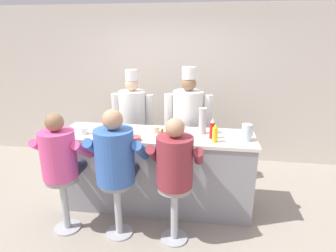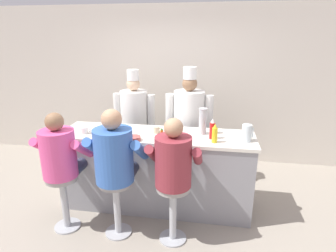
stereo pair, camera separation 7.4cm
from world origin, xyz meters
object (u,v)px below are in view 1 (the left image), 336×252
object	(u,v)px
mustard_bottle_yellow	(215,133)
diner_seated_blue	(116,159)
diner_seated_maroon	(175,166)
ketchup_bottle_red	(212,129)
water_pitcher_clear	(247,132)
cup_stack_steel	(203,121)
diner_seated_pink	(61,158)
coffee_mug_tan	(157,130)
hot_sauce_bottle_orange	(162,135)
cook_in_whites_near	(133,119)
cereal_bowl	(134,139)
cook_in_whites_far	(188,122)
breakfast_plate	(123,135)
coffee_mug_white	(84,131)

from	to	relation	value
mustard_bottle_yellow	diner_seated_blue	distance (m)	1.15
diner_seated_maroon	ketchup_bottle_red	bearing A→B (deg)	56.08
ketchup_bottle_red	water_pitcher_clear	size ratio (longest dim) A/B	1.25
cup_stack_steel	diner_seated_pink	xyz separation A→B (m)	(-1.53, -0.72, -0.28)
coffee_mug_tan	hot_sauce_bottle_orange	bearing A→B (deg)	-67.27
diner_seated_pink	ketchup_bottle_red	bearing A→B (deg)	18.80
cook_in_whites_near	ketchup_bottle_red	bearing A→B (deg)	-37.37
water_pitcher_clear	cereal_bowl	xyz separation A→B (m)	(-1.30, -0.19, -0.08)
ketchup_bottle_red	cup_stack_steel	bearing A→B (deg)	128.40
cup_stack_steel	hot_sauce_bottle_orange	bearing A→B (deg)	-142.50
coffee_mug_tan	diner_seated_pink	distance (m)	1.17
cup_stack_steel	diner_seated_maroon	distance (m)	0.81
ketchup_bottle_red	cereal_bowl	bearing A→B (deg)	-166.89
diner_seated_maroon	diner_seated_pink	bearing A→B (deg)	-180.00
mustard_bottle_yellow	coffee_mug_tan	bearing A→B (deg)	163.56
diner_seated_blue	diner_seated_maroon	world-z (taller)	diner_seated_blue
cup_stack_steel	diner_seated_blue	xyz separation A→B (m)	(-0.89, -0.71, -0.25)
cereal_bowl	cook_in_whites_far	size ratio (longest dim) A/B	0.09
breakfast_plate	coffee_mug_white	xyz separation A→B (m)	(-0.51, -0.00, 0.03)
diner_seated_pink	breakfast_plate	bearing A→B (deg)	40.15
mustard_bottle_yellow	cook_in_whites_near	world-z (taller)	cook_in_whites_near
diner_seated_pink	water_pitcher_clear	bearing A→B (deg)	14.73
diner_seated_maroon	cook_in_whites_near	bearing A→B (deg)	119.53
hot_sauce_bottle_orange	cup_stack_steel	xyz separation A→B (m)	(0.45, 0.35, 0.09)
water_pitcher_clear	diner_seated_blue	bearing A→B (deg)	-159.24
coffee_mug_tan	diner_seated_blue	distance (m)	0.74
water_pitcher_clear	diner_seated_maroon	size ratio (longest dim) A/B	0.14
hot_sauce_bottle_orange	cook_in_whites_far	world-z (taller)	cook_in_whites_far
cook_in_whites_far	diner_seated_pink	bearing A→B (deg)	-134.93
water_pitcher_clear	cook_in_whites_near	world-z (taller)	cook_in_whites_near
diner_seated_pink	diner_seated_blue	world-z (taller)	diner_seated_blue
cereal_bowl	cook_in_whites_near	distance (m)	1.20
ketchup_bottle_red	diner_seated_pink	xyz separation A→B (m)	(-1.65, -0.56, -0.24)
breakfast_plate	coffee_mug_white	world-z (taller)	coffee_mug_white
ketchup_bottle_red	hot_sauce_bottle_orange	distance (m)	0.60
cereal_bowl	diner_seated_pink	size ratio (longest dim) A/B	0.11
coffee_mug_white	coffee_mug_tan	world-z (taller)	coffee_mug_white
coffee_mug_tan	cook_in_whites_near	distance (m)	1.01
hot_sauce_bottle_orange	cereal_bowl	world-z (taller)	hot_sauce_bottle_orange
cereal_bowl	cup_stack_steel	xyz separation A→B (m)	(0.78, 0.36, 0.14)
water_pitcher_clear	coffee_mug_white	bearing A→B (deg)	-178.53
water_pitcher_clear	diner_seated_maroon	world-z (taller)	diner_seated_maroon
cook_in_whites_far	ketchup_bottle_red	bearing A→B (deg)	-65.11
breakfast_plate	coffee_mug_tan	size ratio (longest dim) A/B	2.05
hot_sauce_bottle_orange	coffee_mug_tan	world-z (taller)	hot_sauce_bottle_orange
cook_in_whites_near	breakfast_plate	bearing A→B (deg)	-81.33
water_pitcher_clear	cup_stack_steel	xyz separation A→B (m)	(-0.52, 0.18, 0.06)
coffee_mug_white	cook_in_whites_near	distance (m)	1.08
cup_stack_steel	cook_in_whites_near	distance (m)	1.38
ketchup_bottle_red	cup_stack_steel	world-z (taller)	cup_stack_steel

